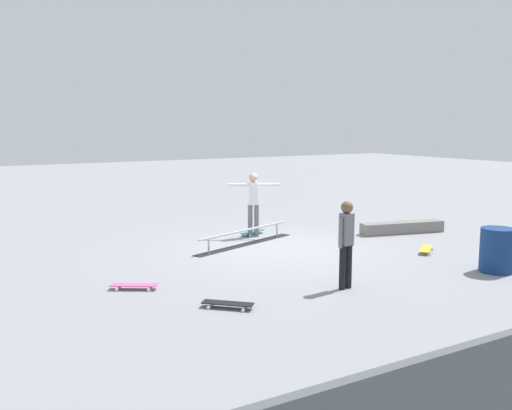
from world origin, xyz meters
The scene contains 10 objects.
ground_plane centered at (0.00, 0.00, 0.00)m, with size 60.00×60.00×0.00m, color gray.
grind_rail centered at (0.47, -0.74, 0.16)m, with size 3.05×1.26×0.37m.
skate_ledge centered at (-3.70, 0.09, 0.15)m, with size 2.25×0.39×0.29m, color gray.
skater_main centered at (-0.17, -1.48, 0.92)m, with size 1.16×0.68×1.59m.
skateboard_main centered at (-0.27, -1.67, 0.07)m, with size 0.81×0.50×0.09m.
bystander_grey_shirt centered at (0.71, 3.18, 0.85)m, with size 0.34×0.21×1.51m.
loose_skateboard_pink centered at (3.85, 1.40, 0.07)m, with size 0.78×0.59×0.09m.
loose_skateboard_yellow centered at (-2.59, 1.93, 0.07)m, with size 0.76×0.64×0.09m.
loose_skateboard_black centered at (2.92, 3.08, 0.07)m, with size 0.72×0.70×0.09m.
trash_bin centered at (-2.48, 3.77, 0.42)m, with size 0.63×0.63×0.85m, color navy.
Camera 1 is at (6.72, 10.41, 2.80)m, focal length 39.28 mm.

